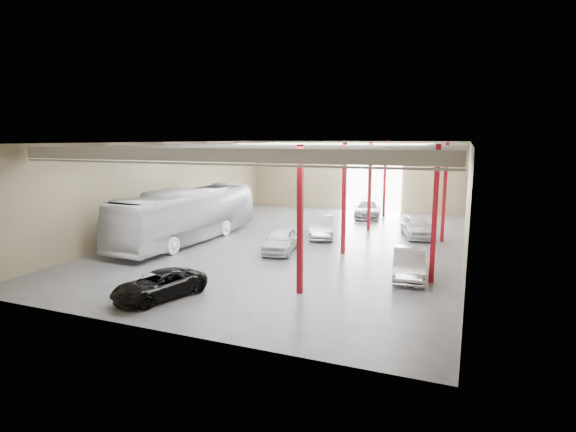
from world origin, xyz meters
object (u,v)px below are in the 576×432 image
Objects in this scene: coach_bus at (188,215)px; car_row_c at (368,209)px; car_row_a at (281,240)px; car_right_far at (417,226)px; car_right_near at (409,263)px; black_sedan at (159,285)px; car_row_b at (321,226)px.

car_row_c is (9.90, 14.63, -1.10)m from coach_bus.
car_row_a is 0.96× the size of car_right_far.
black_sedan is at bearing -151.37° from car_right_near.
car_row_b reaches higher than car_right_near.
car_row_a is (1.91, 10.00, 0.16)m from black_sedan.
black_sedan is at bearing -107.54° from car_row_c.
black_sedan is at bearing -119.16° from car_row_b.
coach_bus is 2.78× the size of car_row_b.
car_row_a is at bearing -107.12° from car_row_c.
coach_bus is 7.41m from car_row_a.
car_right_far is (7.74, 7.84, 0.03)m from car_row_a.
car_right_far is at bearing 86.24° from car_right_near.
car_right_far reaches higher than black_sedan.
car_row_c is 8.82m from car_right_far.
car_row_b is at bearing 68.59° from car_row_a.
car_row_a is 8.76m from car_right_near.
car_row_c is (1.50, 9.80, -0.02)m from car_row_b.
car_row_b is at bearing 126.03° from car_right_near.
car_row_b is (1.09, 5.20, 0.03)m from car_row_a.
car_row_c is at bearing 99.09° from black_sedan.
car_right_near is (8.39, -2.53, -0.01)m from car_row_a.
car_row_a is at bearing -151.58° from car_right_far.
car_row_c is at bearing 100.97° from car_right_near.
coach_bus is at bearing -131.44° from car_row_c.
coach_bus reaches higher than black_sedan.
coach_bus is 11.76m from black_sedan.
car_right_far is (15.06, 7.47, -1.09)m from coach_bus.
car_row_c is at bearing 63.33° from car_row_b.
black_sedan is 0.82× the size of car_row_c.
car_row_a is at bearing 98.45° from black_sedan.
coach_bus is 2.93× the size of car_right_near.
car_right_far is at bearing 80.88° from black_sedan.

